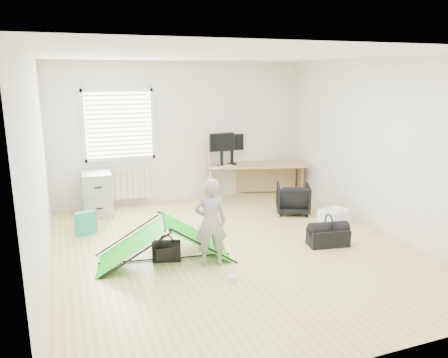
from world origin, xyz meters
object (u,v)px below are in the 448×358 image
object	(u,v)px
person	(211,222)
laptop_bag	(167,251)
filing_cabinet	(97,193)
monitor_right	(232,153)
office_chair	(293,199)
desk	(256,180)
thermos	(211,159)
kite	(164,241)
duffel_bag	(328,237)
storage_crate	(334,217)
monitor_left	(222,155)

from	to	relation	value
person	laptop_bag	size ratio (longest dim) A/B	3.13
filing_cabinet	monitor_right	bearing A→B (deg)	4.89
filing_cabinet	office_chair	xyz separation A→B (m)	(3.32, -1.20, -0.12)
desk	laptop_bag	distance (m)	3.48
thermos	kite	world-z (taller)	thermos
kite	filing_cabinet	bearing A→B (deg)	115.77
laptop_bag	duffel_bag	world-z (taller)	laptop_bag
office_chair	storage_crate	size ratio (longest dim) A/B	1.27
desk	thermos	distance (m)	1.05
monitor_left	laptop_bag	bearing A→B (deg)	-127.86
monitor_left	duffel_bag	size ratio (longest dim) A/B	0.88
monitor_right	person	xyz separation A→B (m)	(-1.45, -2.93, -0.32)
monitor_right	desk	bearing A→B (deg)	-15.96
duffel_bag	person	bearing A→B (deg)	-169.06
office_chair	storage_crate	world-z (taller)	office_chair
kite	laptop_bag	world-z (taller)	kite
storage_crate	duffel_bag	xyz separation A→B (m)	(-0.61, -0.75, -0.00)
thermos	laptop_bag	xyz separation A→B (m)	(-1.52, -2.61, -0.67)
thermos	duffel_bag	size ratio (longest dim) A/B	0.45
filing_cabinet	laptop_bag	distance (m)	2.55
filing_cabinet	thermos	distance (m)	2.26
desk	storage_crate	size ratio (longest dim) A/B	4.34
laptop_bag	duffel_bag	bearing A→B (deg)	9.95
thermos	laptop_bag	bearing A→B (deg)	-120.27
desk	duffel_bag	world-z (taller)	desk
thermos	filing_cabinet	bearing A→B (deg)	-175.85
person	thermos	bearing A→B (deg)	-100.91
monitor_left	storage_crate	size ratio (longest dim) A/B	1.11
filing_cabinet	desk	bearing A→B (deg)	1.65
monitor_left	monitor_right	world-z (taller)	monitor_left
desk	duffel_bag	distance (m)	2.76
thermos	storage_crate	bearing A→B (deg)	-55.91
storage_crate	laptop_bag	xyz separation A→B (m)	(-2.97, -0.46, 0.01)
desk	kite	xyz separation A→B (m)	(-2.46, -2.40, -0.07)
laptop_bag	filing_cabinet	bearing A→B (deg)	122.63
monitor_right	duffel_bag	distance (m)	3.02
filing_cabinet	kite	bearing A→B (deg)	-72.78
office_chair	filing_cabinet	bearing A→B (deg)	4.04
kite	monitor_left	bearing A→B (deg)	64.48
office_chair	person	bearing A→B (deg)	60.55
monitor_left	person	distance (m)	3.03
kite	storage_crate	world-z (taller)	kite
monitor_left	duffel_bag	xyz separation A→B (m)	(0.66, -2.74, -0.81)
thermos	person	world-z (taller)	person
monitor_right	duffel_bag	size ratio (longest dim) A/B	0.81
thermos	storage_crate	world-z (taller)	thermos
filing_cabinet	duffel_bag	xyz separation A→B (m)	(3.05, -2.74, -0.26)
laptop_bag	office_chair	bearing A→B (deg)	42.32
desk	storage_crate	distance (m)	2.07
storage_crate	filing_cabinet	bearing A→B (deg)	151.56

